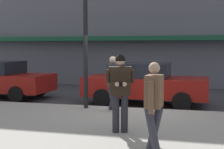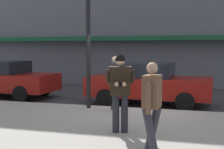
% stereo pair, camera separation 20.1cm
% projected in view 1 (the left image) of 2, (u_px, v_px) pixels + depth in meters
% --- Properties ---
extents(ground_plane, '(80.00, 80.00, 0.00)m').
position_uv_depth(ground_plane, '(128.00, 110.00, 10.51)').
color(ground_plane, '#3D3D42').
extents(sidewalk, '(32.00, 5.30, 0.14)m').
position_uv_depth(sidewalk, '(146.00, 132.00, 7.51)').
color(sidewalk, '#A8A399').
rests_on(sidewalk, ground).
extents(curb_paint_line, '(28.00, 0.12, 0.01)m').
position_uv_depth(curb_paint_line, '(158.00, 111.00, 10.32)').
color(curb_paint_line, silver).
rests_on(curb_paint_line, ground).
extents(parked_sedan_mid, '(4.59, 2.11, 1.54)m').
position_uv_depth(parked_sedan_mid, '(144.00, 83.00, 11.55)').
color(parked_sedan_mid, maroon).
rests_on(parked_sedan_mid, ground).
extents(man_texting_on_phone, '(0.63, 0.64, 1.81)m').
position_uv_depth(man_texting_on_phone, '(120.00, 85.00, 7.14)').
color(man_texting_on_phone, '#23232B').
rests_on(man_texting_on_phone, sidewalk).
extents(pedestrian_with_bag, '(0.33, 0.72, 1.70)m').
position_uv_depth(pedestrian_with_bag, '(112.00, 80.00, 9.70)').
color(pedestrian_with_bag, '#33333D').
rests_on(pedestrian_with_bag, sidewalk).
extents(pedestrian_dark_coat, '(0.36, 0.60, 1.70)m').
position_uv_depth(pedestrian_dark_coat, '(154.00, 102.00, 5.74)').
color(pedestrian_dark_coat, '#33333D').
rests_on(pedestrian_dark_coat, sidewalk).
extents(street_lamp_post, '(0.36, 0.36, 4.88)m').
position_uv_depth(street_lamp_post, '(85.00, 15.00, 9.91)').
color(street_lamp_post, black).
rests_on(street_lamp_post, sidewalk).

